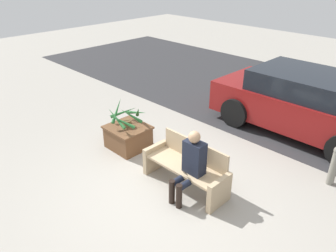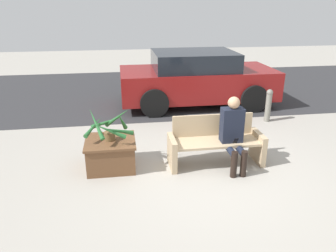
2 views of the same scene
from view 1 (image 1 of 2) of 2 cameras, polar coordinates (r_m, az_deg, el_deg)
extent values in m
plane|color=#9E998E|center=(5.99, -0.49, -10.65)|extent=(30.00, 30.00, 0.00)
cube|color=#2D2D30|center=(10.14, 22.38, 3.75)|extent=(20.00, 6.00, 0.01)
cube|color=tan|center=(6.33, -2.23, -5.42)|extent=(0.09, 0.56, 0.54)
cube|color=tan|center=(5.50, 8.93, -11.41)|extent=(0.09, 0.56, 0.54)
cube|color=tan|center=(5.80, 2.95, -7.05)|extent=(1.44, 0.51, 0.04)
cube|color=tan|center=(5.85, 4.72, -4.28)|extent=(1.44, 0.04, 0.39)
cube|color=black|center=(5.47, 4.61, -5.49)|extent=(0.36, 0.22, 0.59)
sphere|color=tan|center=(5.25, 4.62, -1.94)|extent=(0.20, 0.20, 0.20)
cylinder|color=black|center=(5.57, 2.31, -9.08)|extent=(0.11, 0.45, 0.11)
cylinder|color=black|center=(5.48, 3.58, -9.79)|extent=(0.11, 0.45, 0.11)
cylinder|color=black|center=(5.53, 0.67, -11.38)|extent=(0.10, 0.10, 0.44)
cylinder|color=black|center=(5.44, 1.93, -12.13)|extent=(0.10, 0.10, 0.44)
cube|color=black|center=(5.43, 2.93, -8.12)|extent=(0.07, 0.09, 0.12)
cube|color=brown|center=(7.10, -6.96, -1.89)|extent=(0.78, 0.74, 0.50)
cube|color=brown|center=(7.00, -7.06, -0.24)|extent=(0.83, 0.79, 0.04)
cylinder|color=brown|center=(6.95, -7.10, 0.46)|extent=(0.18, 0.18, 0.15)
cone|color=#26602D|center=(6.66, -6.43, 1.80)|extent=(0.19, 0.50, 0.44)
cone|color=#26602D|center=(6.86, -5.26, 2.48)|extent=(0.46, 0.36, 0.41)
cone|color=#26602D|center=(7.07, -5.51, 2.35)|extent=(0.59, 0.13, 0.23)
cone|color=#26602D|center=(7.15, -7.77, 2.40)|extent=(0.30, 0.57, 0.20)
cone|color=#26602D|center=(6.93, -8.90, 2.69)|extent=(0.29, 0.47, 0.44)
cone|color=#26602D|center=(6.73, -8.98, 1.34)|extent=(0.56, 0.08, 0.33)
cone|color=#26602D|center=(6.65, -8.07, 0.83)|extent=(0.54, 0.35, 0.28)
cube|color=maroon|center=(8.21, 22.55, 2.96)|extent=(4.09, 1.80, 0.74)
cube|color=black|center=(8.04, 22.65, 7.12)|extent=(2.13, 1.66, 0.46)
cylinder|color=black|center=(8.08, 11.49, 2.28)|extent=(0.71, 0.18, 0.71)
cylinder|color=black|center=(9.54, 17.67, 5.40)|extent=(0.71, 0.18, 0.71)
cylinder|color=slate|center=(6.59, 26.85, -6.60)|extent=(0.13, 0.13, 0.66)
camera|label=2|loc=(5.06, -58.99, 2.56)|focal=35.00mm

